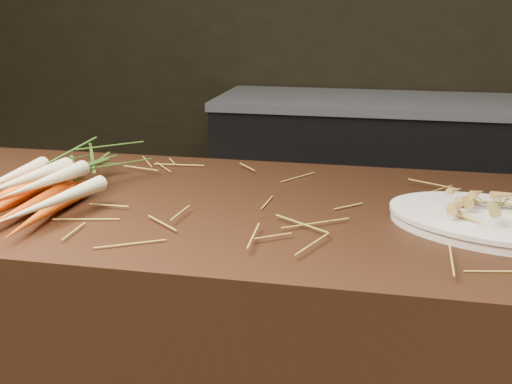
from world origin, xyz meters
TOP-DOWN VIEW (x-y plane):
  - back_counter at (0.30, 2.18)m, footprint 1.82×0.62m
  - straw_bedding at (0.00, 0.30)m, footprint 1.40×0.60m
  - root_veg_bunch at (-0.43, 0.28)m, footprint 0.20×0.54m
  - serving_platter at (0.41, 0.26)m, footprint 0.44×0.36m
  - roasted_veg_heap at (0.41, 0.26)m, footprint 0.22×0.19m

SIDE VIEW (x-z plane):
  - back_counter at x=0.30m, z-range 0.00..0.84m
  - straw_bedding at x=0.00m, z-range 0.90..0.92m
  - serving_platter at x=0.41m, z-range 0.90..0.92m
  - roasted_veg_heap at x=0.41m, z-range 0.92..0.96m
  - root_veg_bunch at x=-0.43m, z-range 0.90..1.00m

